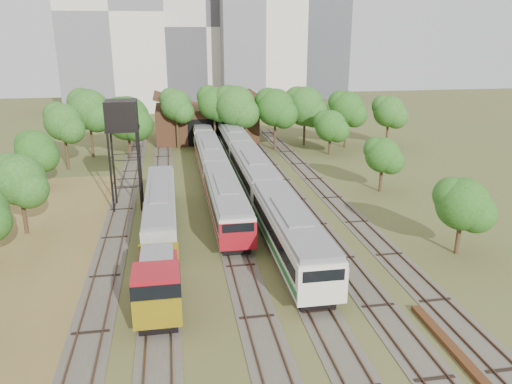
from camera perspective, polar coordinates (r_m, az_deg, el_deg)
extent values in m
plane|color=#475123|center=(29.86, 5.15, -16.98)|extent=(240.00, 240.00, 0.00)
cube|color=brown|center=(37.65, -26.57, -11.05)|extent=(14.00, 60.00, 0.04)
cube|color=#4C473D|center=(51.78, -15.11, -1.94)|extent=(2.60, 80.00, 0.06)
cube|color=#472D1E|center=(51.83, -15.91, -1.89)|extent=(0.08, 80.00, 0.14)
cube|color=#472D1E|center=(51.68, -14.33, -1.81)|extent=(0.08, 80.00, 0.14)
cube|color=#4C473D|center=(51.52, -10.68, -1.72)|extent=(2.60, 80.00, 0.06)
cube|color=#472D1E|center=(51.51, -11.49, -1.67)|extent=(0.08, 80.00, 0.14)
cube|color=#472D1E|center=(51.47, -9.89, -1.59)|extent=(0.08, 80.00, 0.14)
cube|color=#4C473D|center=(51.71, -4.03, -1.37)|extent=(2.60, 80.00, 0.06)
cube|color=#472D1E|center=(51.62, -4.83, -1.32)|extent=(0.08, 80.00, 0.14)
cube|color=#472D1E|center=(51.75, -3.24, -1.23)|extent=(0.08, 80.00, 0.14)
cube|color=#4C473D|center=(52.22, 0.34, -1.13)|extent=(2.60, 80.00, 0.06)
cube|color=#472D1E|center=(52.08, -0.44, -1.08)|extent=(0.08, 80.00, 0.14)
cube|color=#472D1E|center=(52.32, 1.11, -0.99)|extent=(0.08, 80.00, 0.14)
cube|color=#4C473D|center=(53.03, 4.60, -0.89)|extent=(2.60, 80.00, 0.06)
cube|color=#472D1E|center=(52.84, 3.85, -0.84)|extent=(0.08, 80.00, 0.14)
cube|color=#472D1E|center=(53.18, 5.35, -0.75)|extent=(0.08, 80.00, 0.14)
cube|color=#4C473D|center=(54.12, 8.71, -0.65)|extent=(2.60, 80.00, 0.06)
cube|color=#472D1E|center=(53.88, 7.99, -0.60)|extent=(0.08, 80.00, 0.14)
cube|color=#472D1E|center=(54.32, 9.43, -0.52)|extent=(0.08, 80.00, 0.14)
cube|color=black|center=(47.07, -3.44, -2.85)|extent=(2.21, 15.64, 0.80)
cube|color=silver|center=(46.51, -3.47, -0.94)|extent=(2.91, 17.00, 2.51)
cube|color=black|center=(46.41, -3.48, -0.59)|extent=(2.97, 15.64, 0.85)
cube|color=slate|center=(46.06, -3.51, 0.75)|extent=(2.68, 16.66, 0.36)
cube|color=maroon|center=(46.74, -3.46, -1.76)|extent=(2.97, 16.66, 0.45)
cube|color=maroon|center=(38.70, -2.06, -5.10)|extent=(2.95, 0.25, 2.26)
cube|color=black|center=(63.67, -5.21, 2.65)|extent=(2.21, 15.64, 0.80)
cube|color=silver|center=(63.26, -5.25, 4.10)|extent=(2.91, 17.00, 2.51)
cube|color=black|center=(63.19, -5.26, 4.37)|extent=(2.97, 15.64, 0.85)
cube|color=slate|center=(62.93, -5.29, 5.37)|extent=(2.68, 16.66, 0.36)
cube|color=maroon|center=(63.43, -5.23, 3.49)|extent=(2.97, 16.66, 0.45)
cube|color=black|center=(39.41, 3.91, -7.08)|extent=(2.39, 15.64, 0.87)
cube|color=silver|center=(38.69, 3.96, -4.67)|extent=(3.15, 17.00, 2.71)
cube|color=black|center=(38.57, 3.97, -4.23)|extent=(3.21, 15.64, 0.92)
cube|color=slate|center=(38.12, 4.01, -2.52)|extent=(2.89, 16.66, 0.39)
cube|color=#196428|center=(38.99, 3.94, -5.70)|extent=(3.21, 16.66, 0.49)
cube|color=silver|center=(31.40, 7.62, -10.71)|extent=(3.19, 0.25, 2.44)
cube|color=black|center=(55.44, -0.30, 0.45)|extent=(2.39, 15.64, 0.87)
cube|color=silver|center=(54.93, -0.31, 2.23)|extent=(3.15, 17.00, 2.71)
cube|color=black|center=(54.84, -0.31, 2.56)|extent=(3.21, 15.64, 0.92)
cube|color=slate|center=(54.53, -0.31, 3.80)|extent=(2.89, 16.66, 0.39)
cube|color=#196428|center=(55.14, -0.31, 1.47)|extent=(3.21, 16.66, 0.49)
cube|color=black|center=(72.15, -2.59, 4.55)|extent=(2.39, 15.64, 0.87)
cube|color=silver|center=(71.76, -2.61, 5.94)|extent=(3.15, 17.00, 2.71)
cube|color=black|center=(71.70, -2.62, 6.19)|extent=(3.21, 15.64, 0.92)
cube|color=slate|center=(71.46, -2.63, 7.16)|extent=(2.89, 16.66, 0.39)
cube|color=#196428|center=(71.92, -2.60, 5.35)|extent=(3.21, 16.66, 0.49)
cube|color=black|center=(81.64, -6.30, 5.99)|extent=(2.11, 14.72, 0.77)
cube|color=silver|center=(81.33, -6.33, 7.08)|extent=(2.78, 16.00, 2.39)
cube|color=black|center=(81.28, -6.34, 7.28)|extent=(2.84, 14.72, 0.81)
cube|color=slate|center=(81.09, -6.37, 8.03)|extent=(2.55, 15.68, 0.34)
cube|color=#196428|center=(81.46, -6.32, 6.62)|extent=(2.84, 15.68, 0.43)
cube|color=silver|center=(73.57, -5.93, 5.86)|extent=(2.82, 0.25, 2.15)
cube|color=black|center=(33.85, -10.99, -11.78)|extent=(2.28, 7.20, 0.93)
cube|color=maroon|center=(33.97, -11.09, -9.30)|extent=(2.59, 4.40, 1.55)
cube|color=maroon|center=(30.67, -11.26, -11.13)|extent=(2.80, 2.69, 2.80)
cube|color=black|center=(30.36, -11.33, -10.02)|extent=(2.85, 2.75, 0.93)
cube|color=gold|center=(29.84, -11.22, -13.51)|extent=(2.80, 0.20, 1.87)
cube|color=gold|center=(36.83, -11.02, -7.15)|extent=(2.80, 0.20, 1.87)
cube|color=slate|center=(32.51, -11.29, -7.25)|extent=(2.07, 3.60, 0.21)
cube|color=black|center=(46.59, -10.76, -3.41)|extent=(2.03, 16.56, 0.74)
cube|color=gray|center=(46.07, -10.87, -1.64)|extent=(2.68, 18.00, 2.31)
cube|color=black|center=(45.98, -10.89, -1.32)|extent=(2.74, 16.56, 0.79)
cube|color=slate|center=(45.65, -10.96, -0.08)|extent=(2.46, 17.64, 0.33)
cylinder|color=black|center=(50.11, -16.26, 2.02)|extent=(0.20, 0.20, 7.92)
cylinder|color=black|center=(49.87, -13.21, 2.19)|extent=(0.20, 0.20, 7.92)
cylinder|color=black|center=(52.68, -15.97, 2.80)|extent=(0.20, 0.20, 7.92)
cylinder|color=black|center=(52.44, -13.07, 2.97)|extent=(0.20, 0.20, 7.92)
cube|color=black|center=(50.38, -14.99, 6.96)|extent=(3.12, 3.12, 0.20)
cube|color=black|center=(50.14, -15.12, 8.57)|extent=(2.97, 2.97, 2.67)
cube|color=#502D16|center=(31.06, 21.70, -16.47)|extent=(0.57, 9.19, 0.30)
cube|color=#3B2515|center=(83.05, -5.74, 7.88)|extent=(16.00, 11.00, 5.50)
cube|color=#3B2515|center=(82.36, -8.63, 10.04)|extent=(8.45, 11.55, 2.96)
cube|color=#3B2515|center=(82.91, -3.01, 10.27)|extent=(8.45, 11.55, 2.96)
cube|color=black|center=(77.80, -5.43, 6.80)|extent=(6.40, 0.15, 4.12)
cylinder|color=#382616|center=(48.06, -24.98, -2.16)|extent=(0.36, 0.36, 3.89)
sphere|color=#204A13|center=(47.20, -25.45, 1.27)|extent=(4.39, 4.39, 4.39)
cylinder|color=#382616|center=(61.43, -23.54, 1.94)|extent=(0.36, 0.36, 3.47)
sphere|color=#204A13|center=(60.82, -23.85, 4.36)|extent=(4.44, 4.44, 4.44)
cylinder|color=#382616|center=(68.54, -20.82, 4.39)|extent=(0.36, 0.36, 4.84)
sphere|color=#204A13|center=(67.84, -21.17, 7.46)|extent=(4.67, 4.67, 4.67)
cylinder|color=#382616|center=(74.27, -18.28, 5.80)|extent=(0.36, 0.36, 5.30)
sphere|color=#204A13|center=(73.59, -18.59, 8.92)|extent=(5.58, 5.58, 5.58)
cylinder|color=#382616|center=(72.78, -14.28, 5.54)|extent=(0.36, 0.36, 4.36)
sphere|color=#204A13|center=(72.16, -14.49, 8.15)|extent=(6.11, 6.11, 6.11)
cylinder|color=#382616|center=(77.03, -8.96, 6.83)|extent=(0.36, 0.36, 5.15)
sphere|color=#204A13|center=(76.38, -9.11, 9.77)|extent=(4.60, 4.60, 4.60)
cylinder|color=#382616|center=(76.18, -4.71, 6.96)|extent=(0.36, 0.36, 5.38)
sphere|color=#204A13|center=(75.51, -4.80, 10.06)|extent=(4.82, 4.82, 4.82)
cylinder|color=#382616|center=(74.69, -2.29, 6.72)|extent=(0.36, 0.36, 5.23)
sphere|color=#204A13|center=(74.02, -2.32, 9.79)|extent=(5.87, 5.87, 5.87)
cylinder|color=#382616|center=(75.20, 2.18, 6.71)|extent=(0.36, 0.36, 4.99)
sphere|color=#204A13|center=(74.55, 2.22, 9.62)|extent=(5.56, 5.56, 5.56)
cylinder|color=#382616|center=(78.68, 5.54, 7.06)|extent=(0.36, 0.36, 4.77)
sphere|color=#204A13|center=(78.08, 5.62, 9.72)|extent=(6.05, 6.05, 6.05)
cylinder|color=#382616|center=(78.03, 10.18, 6.74)|extent=(0.36, 0.36, 4.71)
sphere|color=#204A13|center=(77.43, 10.33, 9.38)|extent=(5.12, 5.12, 5.12)
cylinder|color=#382616|center=(80.25, 14.76, 6.58)|extent=(0.36, 0.36, 4.26)
sphere|color=#204A13|center=(79.70, 14.95, 8.90)|extent=(4.77, 4.77, 4.77)
cylinder|color=#382616|center=(42.92, 22.14, -4.51)|extent=(0.36, 0.36, 3.31)
sphere|color=#204A13|center=(42.07, 22.54, -1.28)|extent=(4.14, 4.14, 4.14)
cylinder|color=#382616|center=(56.99, 14.09, 1.65)|extent=(0.36, 0.36, 3.27)
sphere|color=#204A13|center=(56.36, 14.28, 4.11)|extent=(3.84, 3.84, 3.84)
cylinder|color=#382616|center=(73.09, 8.42, 5.52)|extent=(0.36, 0.36, 3.29)
sphere|color=#204A13|center=(72.60, 8.51, 7.48)|extent=(4.49, 4.49, 4.49)
cube|color=beige|center=(119.22, -16.10, 19.12)|extent=(22.00, 16.00, 42.00)
cube|color=beige|center=(123.92, -6.03, 18.22)|extent=(20.00, 18.00, 36.00)
cube|color=#43454B|center=(139.70, 7.50, 16.48)|extent=(12.00, 12.00, 28.00)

